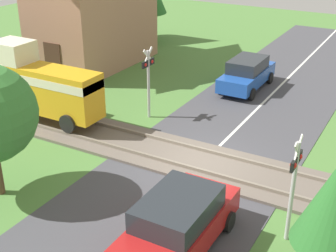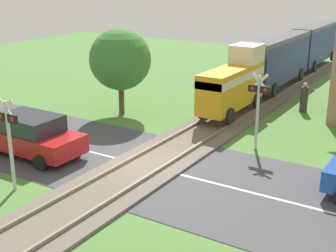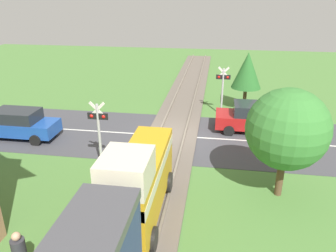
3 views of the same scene
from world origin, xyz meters
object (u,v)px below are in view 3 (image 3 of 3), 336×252
at_px(crossing_signal_west_approach, 223,84).
at_px(car_near_crossing, 255,117).
at_px(crossing_signal_east_approach, 99,126).
at_px(car_far_side, 18,124).

bearing_deg(crossing_signal_west_approach, car_near_crossing, 127.30).
bearing_deg(crossing_signal_east_approach, car_far_side, -23.89).
height_order(car_near_crossing, car_far_side, car_near_crossing).
bearing_deg(car_far_side, crossing_signal_west_approach, -153.94).
bearing_deg(car_near_crossing, car_far_side, 12.67).
relative_size(car_near_crossing, car_far_side, 1.03).
bearing_deg(car_near_crossing, crossing_signal_east_approach, 36.45).
bearing_deg(crossing_signal_east_approach, car_near_crossing, -143.55).
distance_m(car_near_crossing, car_far_side, 13.13).
distance_m(crossing_signal_west_approach, crossing_signal_east_approach, 9.48).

